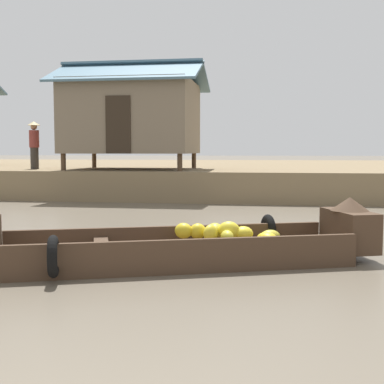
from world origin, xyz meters
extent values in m
plane|color=#665B4C|center=(0.00, 10.00, 0.00)|extent=(300.00, 300.00, 0.00)
cube|color=#7F6B4C|center=(0.00, 24.21, 0.47)|extent=(160.00, 20.00, 0.95)
cube|color=#473323|center=(-0.04, 6.00, 0.06)|extent=(4.94, 2.82, 0.12)
cube|color=#473323|center=(-0.24, 6.56, 0.29)|extent=(4.54, 1.70, 0.33)
cube|color=#473323|center=(0.16, 5.44, 0.29)|extent=(4.54, 1.70, 0.33)
cube|color=#473323|center=(2.43, 6.89, 0.41)|extent=(0.80, 1.17, 0.58)
cone|color=#473323|center=(2.43, 6.89, 0.80)|extent=(0.72, 0.72, 0.20)
cube|color=#473323|center=(-1.00, 5.65, 0.30)|extent=(0.58, 1.15, 0.05)
torus|color=black|center=(1.23, 7.22, 0.32)|extent=(0.29, 0.53, 0.52)
torus|color=black|center=(-1.31, 4.78, 0.32)|extent=(0.29, 0.53, 0.52)
ellipsoid|color=yellow|center=(0.42, 6.28, 0.40)|extent=(0.29, 0.31, 0.25)
ellipsoid|color=gold|center=(1.27, 6.76, 0.30)|extent=(0.40, 0.37, 0.20)
ellipsoid|color=yellow|center=(0.88, 6.45, 0.39)|extent=(0.30, 0.27, 0.21)
ellipsoid|color=gold|center=(0.46, 6.50, 0.40)|extent=(0.33, 0.37, 0.25)
ellipsoid|color=yellow|center=(0.22, 6.39, 0.41)|extent=(0.29, 0.26, 0.23)
ellipsoid|color=yellow|center=(0.01, 6.36, 0.42)|extent=(0.33, 0.30, 0.23)
ellipsoid|color=yellow|center=(0.67, 6.41, 0.43)|extent=(0.33, 0.24, 0.27)
ellipsoid|color=yellow|center=(1.22, 6.39, 0.33)|extent=(0.41, 0.40, 0.19)
ellipsoid|color=yellow|center=(0.66, 6.26, 0.36)|extent=(0.26, 0.30, 0.19)
cylinder|color=#4C3826|center=(-5.41, 14.90, 1.22)|extent=(0.16, 0.16, 0.55)
cylinder|color=#4C3826|center=(-1.58, 14.90, 1.22)|extent=(0.16, 0.16, 0.55)
cylinder|color=#4C3826|center=(-5.41, 17.85, 1.22)|extent=(0.16, 0.16, 0.55)
cylinder|color=#4C3826|center=(-1.58, 17.85, 1.22)|extent=(0.16, 0.16, 0.55)
cube|color=#7A6B56|center=(-3.49, 16.37, 2.71)|extent=(4.23, 3.34, 2.43)
cube|color=#2D2319|center=(-3.49, 14.68, 2.39)|extent=(0.80, 0.04, 1.80)
cube|color=slate|center=(-3.49, 15.54, 4.18)|extent=(4.93, 2.17, 0.90)
cube|color=slate|center=(-3.49, 17.21, 4.18)|extent=(4.93, 2.17, 0.90)
cylinder|color=#332D28|center=(-6.95, 16.06, 1.32)|extent=(0.28, 0.28, 0.75)
cylinder|color=brown|center=(-6.95, 16.06, 2.00)|extent=(0.34, 0.34, 0.60)
sphere|color=#9E7556|center=(-6.95, 16.06, 2.42)|extent=(0.22, 0.22, 0.22)
cone|color=tan|center=(-6.95, 16.06, 2.54)|extent=(0.44, 0.44, 0.14)
camera|label=1|loc=(1.29, -1.04, 1.59)|focal=48.52mm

